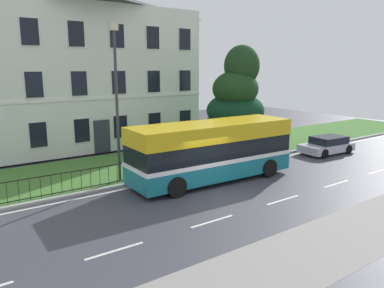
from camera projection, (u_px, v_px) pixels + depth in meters
The scene contains 7 objects.
ground_plane at pixel (205, 190), 17.93m from camera, with size 60.00×56.00×0.18m.
georgian_townhouse at pixel (76, 64), 27.41m from camera, with size 16.36×8.74×11.51m.
iron_verge_railing at pixel (153, 167), 19.71m from camera, with size 14.97×0.04×0.97m.
evergreen_tree at pixel (235, 112), 25.86m from camera, with size 4.47×4.47×7.45m.
single_decker_bus at pixel (212, 150), 19.22m from camera, with size 8.87×2.97×3.00m.
parked_hatchback_00 at pixel (327, 145), 25.40m from camera, with size 3.88×2.09×1.15m.
street_lamp_post at pixel (117, 94), 18.27m from camera, with size 0.36×0.24×7.68m.
Camera 1 is at (-10.48, -12.25, 5.80)m, focal length 35.25 mm.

